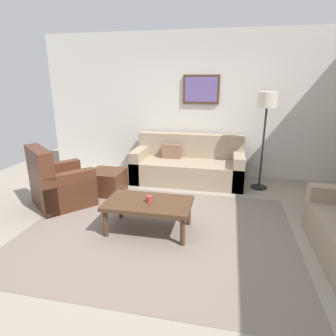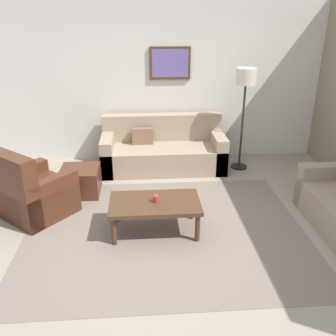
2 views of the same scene
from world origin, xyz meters
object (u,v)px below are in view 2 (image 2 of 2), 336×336
couch_main (163,150)px  lamp_standing (245,87)px  ottoman (81,181)px  cup (156,199)px  armchair_leather (32,195)px  coffee_table (155,205)px  framed_artwork (170,63)px

couch_main → lamp_standing: bearing=-7.2°
ottoman → couch_main: bearing=36.8°
ottoman → cup: size_ratio=6.52×
ottoman → lamp_standing: lamp_standing is taller
armchair_leather → lamp_standing: (3.16, 1.43, 1.10)m
armchair_leather → coffee_table: size_ratio=1.03×
lamp_standing → ottoman: bearing=-163.1°
couch_main → coffee_table: couch_main is taller
ottoman → cup: 1.59m
couch_main → ottoman: size_ratio=3.72×
couch_main → cup: bearing=-95.7°
couch_main → ottoman: bearing=-143.2°
ottoman → lamp_standing: (2.62, 0.80, 1.21)m
cup → coffee_table: bearing=132.8°
ottoman → framed_artwork: framed_artwork is taller
armchair_leather → cup: 1.70m
ottoman → coffee_table: (1.07, -1.12, 0.16)m
ottoman → framed_artwork: bearing=43.7°
armchair_leather → coffee_table: 1.68m
coffee_table → framed_artwork: size_ratio=1.57×
ottoman → coffee_table: size_ratio=0.51×
couch_main → cup: 2.11m
framed_artwork → armchair_leather: bearing=-134.6°
cup → framed_artwork: size_ratio=0.12×
couch_main → framed_artwork: size_ratio=2.97×
couch_main → ottoman: (-1.29, -0.96, -0.10)m
armchair_leather → framed_artwork: bearing=45.4°
couch_main → armchair_leather: (-1.83, -1.60, 0.01)m
armchair_leather → coffee_table: bearing=-16.9°
armchair_leather → coffee_table: (1.60, -0.49, 0.05)m
coffee_table → cup: size_ratio=12.81×
armchair_leather → framed_artwork: framed_artwork is taller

